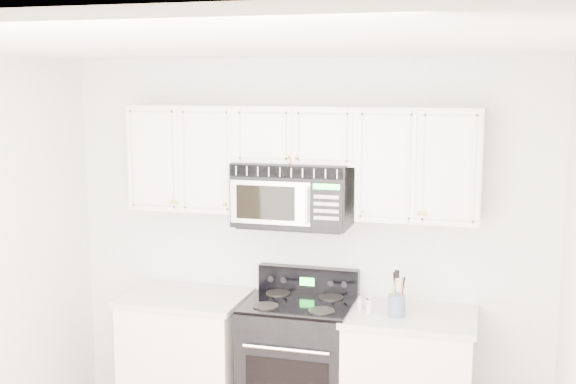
% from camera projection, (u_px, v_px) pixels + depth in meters
% --- Properties ---
extents(room, '(3.51, 3.51, 2.61)m').
position_uv_depth(room, '(217.00, 315.00, 3.54)').
color(room, brown).
rests_on(room, ground).
extents(base_cabinet_left, '(0.86, 0.65, 0.92)m').
position_uv_depth(base_cabinet_left, '(187.00, 360.00, 5.25)').
color(base_cabinet_left, white).
rests_on(base_cabinet_left, ground).
extents(base_cabinet_right, '(0.86, 0.65, 0.92)m').
position_uv_depth(base_cabinet_right, '(408.00, 384.00, 4.83)').
color(base_cabinet_right, white).
rests_on(base_cabinet_right, ground).
extents(range, '(0.73, 0.67, 1.11)m').
position_uv_depth(range, '(299.00, 364.00, 5.02)').
color(range, black).
rests_on(range, ground).
extents(upper_cabinets, '(2.44, 0.37, 0.75)m').
position_uv_depth(upper_cabinets, '(299.00, 155.00, 4.95)').
color(upper_cabinets, white).
rests_on(upper_cabinets, ground).
extents(microwave, '(0.79, 0.45, 0.44)m').
position_uv_depth(microwave, '(293.00, 194.00, 4.96)').
color(microwave, black).
rests_on(microwave, ground).
extents(utensil_crock, '(0.11, 0.11, 0.31)m').
position_uv_depth(utensil_crock, '(397.00, 304.00, 4.69)').
color(utensil_crock, slate).
rests_on(utensil_crock, base_cabinet_right).
extents(shaker_salt, '(0.04, 0.04, 0.09)m').
position_uv_depth(shaker_salt, '(360.00, 303.00, 4.84)').
color(shaker_salt, silver).
rests_on(shaker_salt, base_cabinet_right).
extents(shaker_pepper, '(0.05, 0.05, 0.11)m').
position_uv_depth(shaker_pepper, '(369.00, 305.00, 4.74)').
color(shaker_pepper, silver).
rests_on(shaker_pepper, base_cabinet_right).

